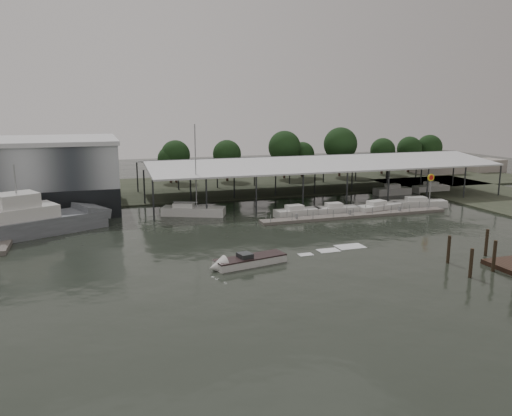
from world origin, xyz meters
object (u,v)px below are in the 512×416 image
object	(u,v)px
white_sailboat	(193,211)
grey_trawler	(30,222)
shell_fuel_sign	(430,185)
speedboat_underway	(244,262)

from	to	relation	value
white_sailboat	grey_trawler	bearing A→B (deg)	-143.21
shell_fuel_sign	grey_trawler	world-z (taller)	grey_trawler
white_sailboat	speedboat_underway	size ratio (longest dim) A/B	0.69
shell_fuel_sign	white_sailboat	distance (m)	34.55
white_sailboat	speedboat_underway	bearing A→B (deg)	-65.35
grey_trawler	white_sailboat	bearing A→B (deg)	-12.31
shell_fuel_sign	grey_trawler	size ratio (longest dim) A/B	0.29
grey_trawler	white_sailboat	world-z (taller)	white_sailboat
shell_fuel_sign	white_sailboat	bearing A→B (deg)	166.28
grey_trawler	white_sailboat	xyz separation A→B (m)	(20.56, 4.65, -0.93)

